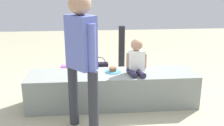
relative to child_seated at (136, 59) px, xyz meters
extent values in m
plane|color=#AAA486|center=(-0.33, 0.03, -0.68)|extent=(12.00, 12.00, 0.00)
cube|color=gray|center=(-0.33, 0.03, -0.45)|extent=(2.34, 0.58, 0.47)
cylinder|color=#2B2440|center=(-0.07, -0.08, -0.18)|extent=(0.12, 0.26, 0.08)
cylinder|color=#2B2440|center=(0.04, -0.10, -0.18)|extent=(0.12, 0.26, 0.08)
cube|color=white|center=(0.00, 0.02, -0.03)|extent=(0.23, 0.17, 0.28)
sphere|color=tan|center=(0.00, 0.02, 0.19)|extent=(0.16, 0.16, 0.16)
cylinder|color=tan|center=(-0.11, 0.04, -0.04)|extent=(0.05, 0.05, 0.21)
cylinder|color=tan|center=(0.12, 0.00, -0.04)|extent=(0.05, 0.05, 0.21)
cylinder|color=#2C2E36|center=(-0.61, -0.74, -0.30)|extent=(0.11, 0.11, 0.76)
cylinder|color=#2C2E36|center=(-0.84, -0.47, -0.30)|extent=(0.11, 0.11, 0.76)
cube|color=#5D6ABC|center=(-0.73, -0.61, 0.38)|extent=(0.36, 0.37, 0.59)
sphere|color=tan|center=(-0.73, -0.61, 0.79)|extent=(0.24, 0.24, 0.24)
cylinder|color=#5D6ABC|center=(-0.61, -0.74, 0.32)|extent=(0.09, 0.09, 0.55)
cylinder|color=#5D6ABC|center=(-0.84, -0.48, 0.32)|extent=(0.09, 0.09, 0.55)
cylinder|color=#4CA5D8|center=(-0.31, 0.09, -0.21)|extent=(0.22, 0.22, 0.01)
cylinder|color=brown|center=(-0.31, 0.09, -0.18)|extent=(0.10, 0.10, 0.04)
cylinder|color=brown|center=(-0.31, 0.09, -0.15)|extent=(0.10, 0.10, 0.01)
cube|color=silver|center=(-0.25, 0.08, -0.20)|extent=(0.11, 0.04, 0.00)
cube|color=#B259BF|center=(-1.03, 1.04, -0.54)|extent=(0.21, 0.12, 0.27)
torus|color=white|center=(-1.08, 1.04, -0.40)|extent=(0.08, 0.01, 0.08)
torus|color=white|center=(-0.99, 1.04, -0.40)|extent=(0.08, 0.01, 0.08)
cylinder|color=black|center=(-0.08, 1.02, -0.66)|extent=(0.36, 0.36, 0.04)
cylinder|color=black|center=(-0.08, 1.02, -0.18)|extent=(0.11, 0.11, 0.92)
cylinder|color=silver|center=(-1.06, 0.73, -0.60)|extent=(0.07, 0.07, 0.15)
cone|color=silver|center=(-1.06, 0.73, -0.51)|extent=(0.06, 0.06, 0.03)
cylinder|color=blue|center=(-1.06, 0.73, -0.49)|extent=(0.03, 0.03, 0.02)
cylinder|color=silver|center=(-0.47, 1.00, -0.59)|extent=(0.06, 0.06, 0.19)
cone|color=silver|center=(-0.47, 1.00, -0.48)|extent=(0.06, 0.06, 0.03)
cylinder|color=#268C3F|center=(-0.47, 1.00, -0.45)|extent=(0.03, 0.03, 0.02)
cylinder|color=red|center=(-0.34, 0.87, -0.63)|extent=(0.08, 0.08, 0.11)
cube|color=white|center=(-0.64, 0.71, -0.62)|extent=(0.40, 0.40, 0.12)
cube|color=black|center=(-0.46, 1.27, -0.56)|extent=(0.32, 0.14, 0.24)
torus|color=black|center=(-0.46, 1.27, -0.44)|extent=(0.24, 0.01, 0.24)
camera|label=1|loc=(-0.65, -3.47, 1.02)|focal=43.07mm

